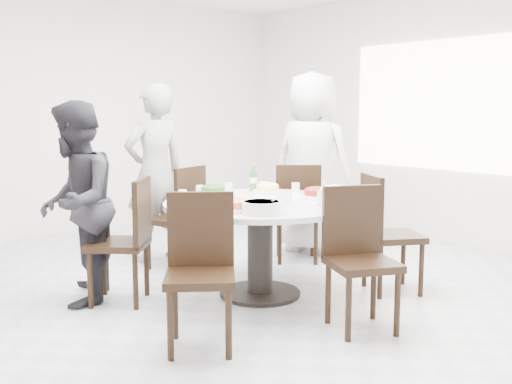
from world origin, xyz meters
TOP-DOWN VIEW (x-y plane):
  - floor at (0.00, 0.00)m, footprint 6.00×6.00m
  - wall_back at (0.00, 3.00)m, footprint 6.00×0.01m
  - wall_right at (3.00, 0.00)m, footprint 0.01×6.00m
  - window at (2.98, 0.00)m, footprint 0.04×2.20m
  - dining_table at (0.18, -0.31)m, footprint 1.50×1.50m
  - chair_ne at (1.17, 0.30)m, footprint 0.59×0.59m
  - chair_n at (0.11, 0.82)m, footprint 0.53×0.53m
  - chair_nw at (-0.75, 0.26)m, footprint 0.59×0.59m
  - chair_sw at (-0.78, -0.88)m, footprint 0.59×0.59m
  - chair_s at (0.22, -1.31)m, footprint 0.56×0.56m
  - chair_se at (1.07, -0.91)m, footprint 0.57×0.57m
  - diner_right at (1.52, 0.46)m, footprint 0.81×1.02m
  - diner_middle at (0.13, 1.19)m, footprint 0.64×0.43m
  - diner_left at (-0.99, 0.45)m, footprint 0.89×0.94m
  - dish_greens at (0.10, 0.20)m, footprint 0.25×0.25m
  - dish_pale at (0.54, 0.01)m, footprint 0.25×0.25m
  - dish_orange at (-0.30, -0.10)m, footprint 0.23×0.23m
  - dish_redbrown at (0.65, -0.46)m, footprint 0.26×0.26m
  - dish_tofu at (-0.25, -0.51)m, footprint 0.30×0.30m
  - rice_bowl at (0.51, -0.79)m, footprint 0.26×0.26m
  - soup_bowl at (-0.15, -0.72)m, footprint 0.28×0.28m
  - beverage_bottle at (0.52, 0.18)m, footprint 0.06×0.06m
  - tea_cups at (0.22, 0.35)m, footprint 0.07×0.07m
  - chopsticks at (0.18, 0.34)m, footprint 0.24×0.04m

SIDE VIEW (x-z plane):
  - floor at x=0.00m, z-range -0.01..0.01m
  - dining_table at x=0.18m, z-range 0.00..0.75m
  - chair_ne at x=1.17m, z-range 0.00..0.95m
  - chair_n at x=0.11m, z-range 0.00..0.95m
  - chair_nw at x=-0.75m, z-range 0.00..0.95m
  - chair_sw at x=-0.78m, z-range 0.00..0.95m
  - chair_s at x=0.22m, z-range 0.00..0.95m
  - chair_se at x=1.07m, z-range 0.00..0.95m
  - chopsticks at x=0.18m, z-range 0.75..0.76m
  - diner_left at x=-0.99m, z-range 0.00..1.53m
  - dish_orange at x=-0.30m, z-range 0.75..0.81m
  - dish_redbrown at x=0.65m, z-range 0.75..0.81m
  - dish_greens at x=0.10m, z-range 0.75..0.82m
  - dish_pale at x=0.54m, z-range 0.75..0.82m
  - dish_tofu at x=-0.25m, z-range 0.75..0.83m
  - tea_cups at x=0.22m, z-range 0.75..0.83m
  - soup_bowl at x=-0.15m, z-range 0.75..0.84m
  - rice_bowl at x=0.51m, z-range 0.75..0.86m
  - diner_middle at x=0.13m, z-range 0.00..1.70m
  - beverage_bottle at x=0.52m, z-range 0.75..0.97m
  - diner_right at x=1.52m, z-range 0.00..1.83m
  - wall_back at x=0.00m, z-range 0.00..2.80m
  - wall_right at x=3.00m, z-range 0.00..2.80m
  - window at x=2.98m, z-range 0.80..2.20m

